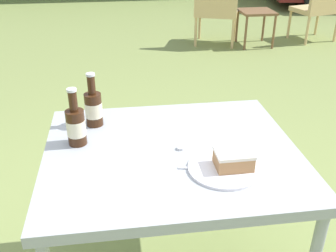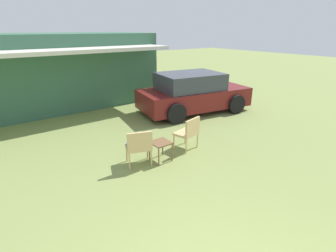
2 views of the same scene
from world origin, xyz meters
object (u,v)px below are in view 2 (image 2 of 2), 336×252
wicker_chair_cushioned (139,145)px  wicker_chair_plain (189,131)px  garden_side_table (161,145)px  parked_car (193,93)px

wicker_chair_cushioned → wicker_chair_plain: 1.42m
wicker_chair_cushioned → wicker_chair_plain: (1.42, -0.02, 0.00)m
wicker_chair_cushioned → garden_side_table: 0.53m
wicker_chair_plain → garden_side_table: bearing=-8.7°
garden_side_table → wicker_chair_cushioned: bearing=169.2°
wicker_chair_plain → garden_side_table: wicker_chair_plain is taller
parked_car → wicker_chair_plain: size_ratio=5.01×
wicker_chair_cushioned → wicker_chair_plain: size_ratio=1.00×
parked_car → wicker_chair_plain: (-2.25, -2.38, -0.20)m
wicker_chair_plain → parked_car: bearing=-147.0°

